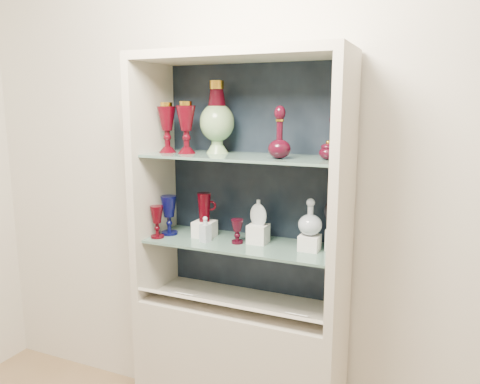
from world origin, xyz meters
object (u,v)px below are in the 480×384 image
at_px(flat_flask, 258,212).
at_px(pedestal_lamp_left, 167,128).
at_px(clear_round_decanter, 310,218).
at_px(cameo_medallion, 336,214).
at_px(ruby_goblet_small, 237,231).
at_px(ruby_pitcher, 204,207).
at_px(lidded_bowl, 328,150).
at_px(clear_square_bottle, 205,229).
at_px(cobalt_goblet, 169,215).
at_px(enamel_urn, 217,117).
at_px(ruby_decanter_a, 280,129).
at_px(ruby_decanter_b, 334,134).
at_px(pedestal_lamp_right, 186,128).
at_px(ruby_goblet_tall, 157,222).

bearing_deg(flat_flask, pedestal_lamp_left, -165.01).
height_order(clear_round_decanter, cameo_medallion, cameo_medallion).
xyz_separation_m(ruby_goblet_small, ruby_pitcher, (-0.19, 0.04, 0.09)).
relative_size(lidded_bowl, clear_square_bottle, 0.68).
height_order(lidded_bowl, clear_square_bottle, lidded_bowl).
distance_m(pedestal_lamp_left, cobalt_goblet, 0.44).
bearing_deg(clear_round_decanter, lidded_bowl, -14.66).
xyz_separation_m(enamel_urn, clear_round_decanter, (0.48, -0.04, -0.44)).
bearing_deg(cameo_medallion, clear_square_bottle, -162.29).
bearing_deg(ruby_decanter_a, lidded_bowl, 13.30).
relative_size(pedestal_lamp_left, flat_flask, 1.95).
bearing_deg(ruby_goblet_small, cameo_medallion, 10.04).
distance_m(ruby_decanter_b, ruby_goblet_small, 0.64).
distance_m(ruby_goblet_small, clear_square_bottle, 0.16).
bearing_deg(pedestal_lamp_right, ruby_decanter_a, -4.38).
distance_m(ruby_pitcher, cameo_medallion, 0.65).
xyz_separation_m(pedestal_lamp_right, ruby_goblet_small, (0.27, -0.00, -0.49)).
height_order(pedestal_lamp_left, cobalt_goblet, pedestal_lamp_left).
distance_m(ruby_decanter_a, ruby_goblet_small, 0.54).
relative_size(lidded_bowl, clear_round_decanter, 0.53).
distance_m(enamel_urn, ruby_decanter_a, 0.37).
relative_size(ruby_decanter_b, cameo_medallion, 1.49).
bearing_deg(ruby_decanter_b, pedestal_lamp_left, -173.34).
height_order(enamel_urn, flat_flask, enamel_urn).
relative_size(ruby_decanter_a, ruby_goblet_small, 2.20).
height_order(ruby_decanter_a, cobalt_goblet, ruby_decanter_a).
xyz_separation_m(enamel_urn, cobalt_goblet, (-0.24, -0.07, -0.49)).
bearing_deg(pedestal_lamp_right, ruby_goblet_small, -0.76).
distance_m(pedestal_lamp_left, cameo_medallion, 0.92).
height_order(pedestal_lamp_left, ruby_goblet_small, pedestal_lamp_left).
xyz_separation_m(enamel_urn, ruby_decanter_a, (0.36, -0.11, -0.04)).
distance_m(ruby_decanter_a, flat_flask, 0.42).
xyz_separation_m(flat_flask, cameo_medallion, (0.36, 0.04, 0.02)).
bearing_deg(cobalt_goblet, clear_square_bottle, -10.44).
relative_size(ruby_pitcher, cameo_medallion, 1.03).
height_order(enamel_urn, ruby_goblet_small, enamel_urn).
distance_m(pedestal_lamp_left, ruby_pitcher, 0.43).
bearing_deg(ruby_pitcher, ruby_decanter_b, -18.72).
xyz_separation_m(clear_square_bottle, cameo_medallion, (0.60, 0.12, 0.11)).
relative_size(flat_flask, cameo_medallion, 0.90).
relative_size(enamel_urn, flat_flask, 2.76).
bearing_deg(lidded_bowl, ruby_decanter_b, 86.95).
relative_size(ruby_decanter_a, cameo_medallion, 1.85).
relative_size(pedestal_lamp_right, ruby_decanter_b, 1.20).
height_order(ruby_goblet_tall, cameo_medallion, cameo_medallion).
height_order(lidded_bowl, cobalt_goblet, lidded_bowl).
xyz_separation_m(cobalt_goblet, ruby_goblet_tall, (-0.02, -0.08, -0.02)).
bearing_deg(clear_square_bottle, clear_round_decanter, 8.15).
xyz_separation_m(pedestal_lamp_left, ruby_decanter_b, (0.80, 0.09, -0.02)).
xyz_separation_m(ruby_decanter_a, clear_square_bottle, (-0.37, -0.00, -0.49)).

